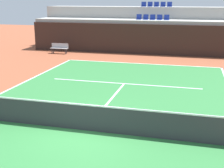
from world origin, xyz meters
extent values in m
plane|color=brown|center=(0.00, 0.00, 0.00)|extent=(80.00, 80.00, 0.00)
cube|color=#2D7238|center=(0.00, 0.00, 0.01)|extent=(11.00, 24.00, 0.01)
cube|color=white|center=(0.00, 11.95, 0.01)|extent=(11.00, 0.10, 0.00)
cube|color=white|center=(0.00, 6.40, 0.01)|extent=(8.26, 0.10, 0.00)
cube|color=white|center=(0.00, 3.20, 0.01)|extent=(0.10, 6.40, 0.00)
cube|color=black|center=(0.00, 15.95, 1.24)|extent=(20.72, 0.30, 2.47)
cube|color=#9E9E99|center=(0.00, 17.30, 1.37)|extent=(20.72, 2.40, 2.75)
cube|color=#9E9E99|center=(0.00, 19.70, 1.89)|extent=(20.72, 2.40, 3.77)
cube|color=navy|center=(-1.19, 17.30, 2.77)|extent=(0.44, 0.44, 0.04)
cube|color=navy|center=(-1.19, 17.50, 2.99)|extent=(0.44, 0.04, 0.40)
cube|color=navy|center=(-0.59, 17.30, 2.77)|extent=(0.44, 0.44, 0.04)
cube|color=navy|center=(-0.59, 17.50, 2.99)|extent=(0.44, 0.04, 0.40)
cube|color=navy|center=(0.00, 17.30, 2.77)|extent=(0.44, 0.44, 0.04)
cube|color=navy|center=(0.00, 17.50, 2.99)|extent=(0.44, 0.04, 0.40)
cube|color=navy|center=(0.59, 17.30, 2.77)|extent=(0.44, 0.44, 0.04)
cube|color=navy|center=(0.59, 17.50, 2.99)|extent=(0.44, 0.04, 0.40)
cube|color=navy|center=(1.19, 17.30, 2.77)|extent=(0.44, 0.44, 0.04)
cube|color=navy|center=(1.19, 17.50, 2.99)|extent=(0.44, 0.04, 0.40)
cube|color=navy|center=(-1.19, 19.70, 3.79)|extent=(0.44, 0.44, 0.04)
cube|color=navy|center=(-1.19, 19.90, 4.01)|extent=(0.44, 0.04, 0.40)
cube|color=navy|center=(-0.59, 19.70, 3.79)|extent=(0.44, 0.44, 0.04)
cube|color=navy|center=(-0.59, 19.90, 4.01)|extent=(0.44, 0.04, 0.40)
cube|color=navy|center=(0.00, 19.70, 3.79)|extent=(0.44, 0.44, 0.04)
cube|color=navy|center=(0.00, 19.90, 4.01)|extent=(0.44, 0.04, 0.40)
cube|color=navy|center=(0.59, 19.70, 3.79)|extent=(0.44, 0.44, 0.04)
cube|color=navy|center=(0.59, 19.90, 4.01)|extent=(0.44, 0.04, 0.40)
cube|color=navy|center=(1.19, 19.70, 3.79)|extent=(0.44, 0.44, 0.04)
cube|color=navy|center=(1.19, 19.90, 4.01)|extent=(0.44, 0.04, 0.40)
cube|color=#333338|center=(0.00, 0.00, 0.47)|extent=(10.90, 0.02, 0.92)
cube|color=white|center=(0.00, 0.00, 0.96)|extent=(10.90, 0.04, 0.05)
cube|color=#99999E|center=(-7.39, 14.38, 0.45)|extent=(1.50, 0.40, 0.05)
cube|color=#99999E|center=(-7.39, 14.56, 0.67)|extent=(1.50, 0.04, 0.36)
cube|color=#2D2D33|center=(-7.99, 14.24, 0.21)|extent=(0.06, 0.06, 0.42)
cube|color=#2D2D33|center=(-6.79, 14.24, 0.21)|extent=(0.06, 0.06, 0.42)
cube|color=#2D2D33|center=(-7.99, 14.52, 0.21)|extent=(0.06, 0.06, 0.42)
cube|color=#2D2D33|center=(-6.79, 14.52, 0.21)|extent=(0.06, 0.06, 0.42)
camera|label=1|loc=(3.48, -9.49, 4.49)|focal=49.59mm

